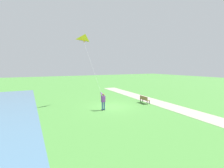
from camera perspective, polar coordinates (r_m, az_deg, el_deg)
name	(u,v)px	position (r m, az deg, el deg)	size (l,w,h in m)	color
ground_plane	(112,106)	(18.15, -0.10, -8.03)	(120.00, 120.00, 0.00)	#4C8E3D
walkway_path	(163,104)	(20.03, 17.89, -6.94)	(2.40, 32.00, 0.02)	#ADA393
person_kite_flyer	(103,100)	(16.48, -3.18, -5.77)	(0.51, 0.63, 1.83)	#232328
flying_kite	(85,39)	(19.39, -9.50, 15.71)	(1.64, 3.69, 6.42)	yellow
park_bench_near_walkway	(144,99)	(20.01, 11.47, -5.29)	(0.51, 1.52, 0.88)	olive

